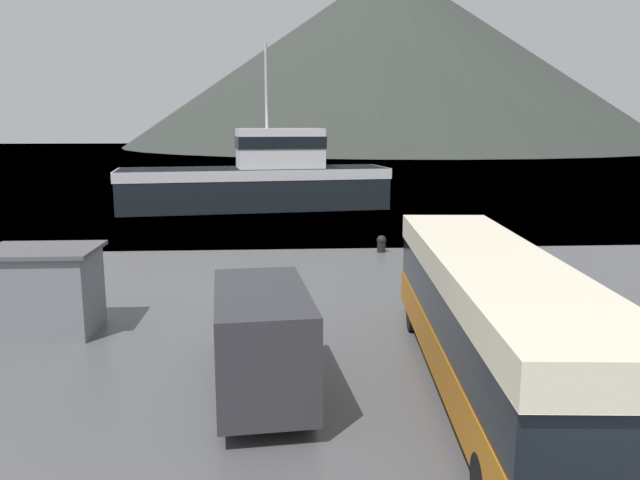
{
  "coord_description": "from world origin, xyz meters",
  "views": [
    {
      "loc": [
        -4.02,
        -6.76,
        5.97
      ],
      "look_at": [
        -2.68,
        14.57,
        2.0
      ],
      "focal_mm": 35.0,
      "sensor_mm": 36.0,
      "label": 1
    }
  ],
  "objects_px": {
    "fishing_boat": "(259,178)",
    "dock_kiosk": "(44,290)",
    "delivery_van": "(260,335)",
    "storage_bin": "(637,344)",
    "tour_bus": "(491,316)"
  },
  "relations": [
    {
      "from": "tour_bus",
      "to": "fishing_boat",
      "type": "height_order",
      "value": "fishing_boat"
    },
    {
      "from": "delivery_van",
      "to": "dock_kiosk",
      "type": "height_order",
      "value": "delivery_van"
    },
    {
      "from": "dock_kiosk",
      "to": "tour_bus",
      "type": "bearing_deg",
      "value": -23.22
    },
    {
      "from": "tour_bus",
      "to": "storage_bin",
      "type": "xyz_separation_m",
      "value": [
        4.01,
        0.99,
        -1.08
      ]
    },
    {
      "from": "fishing_boat",
      "to": "dock_kiosk",
      "type": "bearing_deg",
      "value": 160.66
    },
    {
      "from": "delivery_van",
      "to": "storage_bin",
      "type": "distance_m",
      "value": 9.16
    },
    {
      "from": "tour_bus",
      "to": "storage_bin",
      "type": "bearing_deg",
      "value": 18.27
    },
    {
      "from": "delivery_van",
      "to": "dock_kiosk",
      "type": "bearing_deg",
      "value": 139.38
    },
    {
      "from": "delivery_van",
      "to": "storage_bin",
      "type": "bearing_deg",
      "value": -2.3
    },
    {
      "from": "fishing_boat",
      "to": "dock_kiosk",
      "type": "xyz_separation_m",
      "value": [
        -5.29,
        -26.96,
        -0.93
      ]
    },
    {
      "from": "delivery_van",
      "to": "tour_bus",
      "type": "bearing_deg",
      "value": -10.75
    },
    {
      "from": "storage_bin",
      "to": "tour_bus",
      "type": "bearing_deg",
      "value": -166.21
    },
    {
      "from": "delivery_van",
      "to": "fishing_boat",
      "type": "height_order",
      "value": "fishing_boat"
    },
    {
      "from": "fishing_boat",
      "to": "tour_bus",
      "type": "bearing_deg",
      "value": -177.27
    },
    {
      "from": "fishing_boat",
      "to": "dock_kiosk",
      "type": "height_order",
      "value": "fishing_boat"
    }
  ]
}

